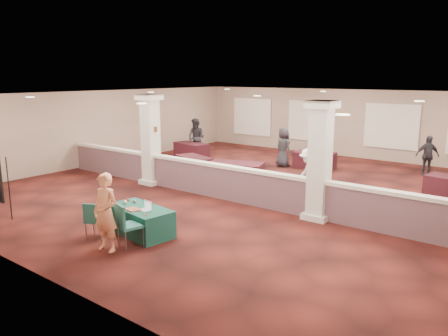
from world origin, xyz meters
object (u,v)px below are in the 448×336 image
Objects in this scene: near_table at (140,221)px; attendee_b at (308,175)px; woman at (106,212)px; far_table_front_left at (194,164)px; conf_chair_main at (126,222)px; far_table_front_center at (236,173)px; far_table_back_center at (314,160)px; attendee_c at (427,156)px; conf_chair_side at (94,217)px; far_table_back_left at (192,150)px; attendee_d at (283,147)px; attendee_a at (196,138)px.

near_table is 5.58m from attendee_b.
far_table_front_left is (-3.74, 7.19, -0.55)m from woman.
woman reaches higher than conf_chair_main.
far_table_front_center is 4.38m from far_table_back_center.
attendee_c is at bearing 34.20° from far_table_front_left.
conf_chair_side is 6.61m from attendee_b.
conf_chair_main reaches higher than far_table_back_left.
attendee_c is (2.11, 5.93, -0.03)m from attendee_b.
attendee_b is at bearing -148.89° from attendee_c.
far_table_front_left is 0.98× the size of attendee_d.
far_table_front_left is (-3.96, 6.82, -0.28)m from conf_chair_main.
conf_chair_side is 0.49× the size of attendee_a.
attendee_a is at bearing 145.45° from far_table_front_center.
far_table_back_center reaches higher than far_table_front_left.
far_table_front_left is at bearing 174.91° from attendee_c.
conf_chair_main reaches higher than conf_chair_side.
attendee_c reaches higher than conf_chair_side.
woman reaches higher than far_table_front_left.
near_table is 1.05× the size of attendee_d.
woman is at bearing -64.38° from attendee_a.
far_table_front_left is 0.94× the size of far_table_back_left.
far_table_front_left is at bearing 168.29° from far_table_front_center.
conf_chair_side is 10.69m from far_table_back_center.
near_table is at bearing -71.05° from attendee_b.
far_table_front_center reaches higher than far_table_back_left.
attendee_a reaches higher than far_table_back_center.
far_table_back_left is 10.19m from attendee_c.
conf_chair_main is (0.42, -0.79, 0.27)m from near_table.
attendee_a reaches higher than far_table_back_left.
woman is 10.52m from attendee_d.
far_table_front_center is at bearing -40.01° from attendee_a.
attendee_c reaches higher than far_table_front_center.
far_table_back_left is at bearing 114.02° from woman.
attendee_a reaches higher than attendee_d.
woman is at bearing -103.18° from conf_chair_main.
far_table_back_left is 1.10× the size of attendee_c.
near_table is 1.07× the size of attendee_b.
attendee_c reaches higher than conf_chair_main.
attendee_d is (-0.70, 10.14, 0.30)m from conf_chair_side.
far_table_back_left is (-5.81, 8.43, 0.01)m from near_table.
attendee_b reaches higher than far_table_back_left.
attendee_d reaches higher than attendee_b.
conf_chair_side is at bearing -60.84° from far_table_back_left.
conf_chair_main is 10.59m from far_table_back_center.
far_table_front_center is 1.15× the size of far_table_back_center.
near_table is 0.99× the size of woman.
conf_chair_main is at bearing 51.24° from woman.
woman is 6.61m from attendee_b.
far_table_front_center is at bearing 121.11° from conf_chair_main.
far_table_back_center is 1.03× the size of attendee_b.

